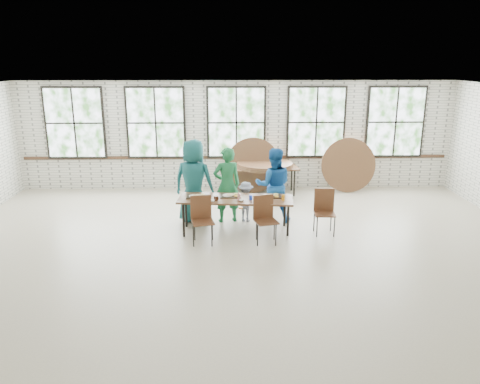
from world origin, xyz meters
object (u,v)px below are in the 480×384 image
object	(u,v)px
chair_near_left	(202,215)
chair_near_right	(265,215)
dining_table	(236,200)
storage_table	(265,169)

from	to	relation	value
chair_near_left	chair_near_right	size ratio (longest dim) A/B	1.00
chair_near_left	chair_near_right	distance (m)	1.25
dining_table	chair_near_right	size ratio (longest dim) A/B	2.59
chair_near_right	storage_table	world-z (taller)	chair_near_right
chair_near_left	storage_table	distance (m)	3.78
chair_near_left	chair_near_right	bearing A→B (deg)	-12.49
chair_near_left	storage_table	world-z (taller)	chair_near_left
dining_table	storage_table	distance (m)	3.00
dining_table	chair_near_right	world-z (taller)	chair_near_right
dining_table	chair_near_left	xyz separation A→B (m)	(-0.68, -0.58, -0.13)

